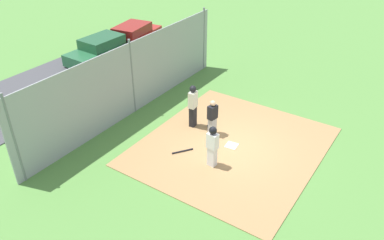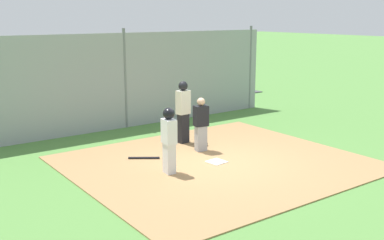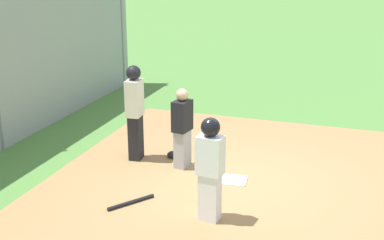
{
  "view_description": "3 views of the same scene",
  "coord_description": "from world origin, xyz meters",
  "px_view_note": "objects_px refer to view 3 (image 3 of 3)",
  "views": [
    {
      "loc": [
        11.05,
        5.54,
        8.65
      ],
      "look_at": [
        0.38,
        -1.6,
        0.85
      ],
      "focal_mm": 36.15,
      "sensor_mm": 36.0,
      "label": 1
    },
    {
      "loc": [
        7.31,
        8.98,
        3.78
      ],
      "look_at": [
        -0.14,
        -1.29,
        0.9
      ],
      "focal_mm": 43.55,
      "sensor_mm": 36.0,
      "label": 2
    },
    {
      "loc": [
        8.12,
        1.96,
        3.88
      ],
      "look_at": [
        -0.17,
        -0.85,
        1.02
      ],
      "focal_mm": 48.19,
      "sensor_mm": 36.0,
      "label": 3
    }
  ],
  "objects_px": {
    "catcher": "(182,127)",
    "home_plate": "(234,180)",
    "umpire": "(135,110)",
    "baseball_bat": "(131,202)",
    "runner": "(210,163)",
    "catcher_mask": "(172,154)"
  },
  "relations": [
    {
      "from": "catcher",
      "to": "home_plate",
      "type": "bearing_deg",
      "value": -5.58
    },
    {
      "from": "umpire",
      "to": "catcher",
      "type": "bearing_deg",
      "value": -10.48
    },
    {
      "from": "home_plate",
      "to": "baseball_bat",
      "type": "bearing_deg",
      "value": -44.21
    },
    {
      "from": "umpire",
      "to": "runner",
      "type": "relative_size",
      "value": 1.15
    },
    {
      "from": "home_plate",
      "to": "catcher_mask",
      "type": "height_order",
      "value": "catcher_mask"
    },
    {
      "from": "runner",
      "to": "baseball_bat",
      "type": "bearing_deg",
      "value": 94.34
    },
    {
      "from": "catcher_mask",
      "to": "home_plate",
      "type": "bearing_deg",
      "value": 64.67
    },
    {
      "from": "catcher",
      "to": "runner",
      "type": "bearing_deg",
      "value": -48.87
    },
    {
      "from": "runner",
      "to": "baseball_bat",
      "type": "distance_m",
      "value": 1.61
    },
    {
      "from": "baseball_bat",
      "to": "home_plate",
      "type": "bearing_deg",
      "value": -8.75
    },
    {
      "from": "umpire",
      "to": "catcher_mask",
      "type": "relative_size",
      "value": 7.73
    },
    {
      "from": "home_plate",
      "to": "umpire",
      "type": "height_order",
      "value": "umpire"
    },
    {
      "from": "umpire",
      "to": "baseball_bat",
      "type": "distance_m",
      "value": 2.14
    },
    {
      "from": "catcher",
      "to": "runner",
      "type": "xyz_separation_m",
      "value": [
        1.76,
        1.06,
        0.14
      ]
    },
    {
      "from": "catcher",
      "to": "catcher_mask",
      "type": "bearing_deg",
      "value": 142.57
    },
    {
      "from": "catcher",
      "to": "runner",
      "type": "relative_size",
      "value": 0.94
    },
    {
      "from": "umpire",
      "to": "catcher_mask",
      "type": "xyz_separation_m",
      "value": [
        -0.28,
        0.65,
        -0.93
      ]
    },
    {
      "from": "home_plate",
      "to": "umpire",
      "type": "distance_m",
      "value": 2.32
    },
    {
      "from": "runner",
      "to": "baseball_bat",
      "type": "height_order",
      "value": "runner"
    },
    {
      "from": "runner",
      "to": "catcher",
      "type": "bearing_deg",
      "value": 38.37
    },
    {
      "from": "home_plate",
      "to": "catcher_mask",
      "type": "bearing_deg",
      "value": -115.33
    },
    {
      "from": "catcher",
      "to": "baseball_bat",
      "type": "relative_size",
      "value": 1.82
    }
  ]
}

